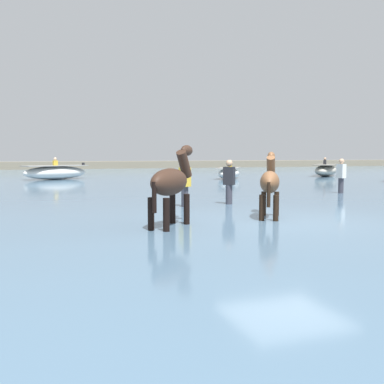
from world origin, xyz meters
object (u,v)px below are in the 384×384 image
object	(u,v)px
horse_trailing_bay	(270,184)
boat_far_offshore	(55,172)
person_onlooker_left	(341,178)
boat_mid_channel	(229,173)
boat_mid_outer	(326,170)
person_onlooker_right	(185,187)
person_wading_mid	(229,185)
horse_lead_dark_bay	(171,184)

from	to	relation	value
horse_trailing_bay	boat_far_offshore	xyz separation A→B (m)	(-4.04, 18.64, -0.38)
person_onlooker_left	boat_mid_channel	bearing A→B (deg)	89.41
boat_mid_outer	boat_far_offshore	distance (m)	17.96
horse_trailing_bay	boat_far_offshore	distance (m)	19.08
horse_trailing_bay	person_onlooker_right	xyz separation A→B (m)	(-1.19, 2.76, -0.23)
boat_mid_channel	person_wading_mid	bearing A→B (deg)	-114.11
boat_mid_channel	horse_trailing_bay	bearing A→B (deg)	-110.88
person_onlooker_left	person_onlooker_right	bearing A→B (deg)	-162.34
person_wading_mid	boat_mid_channel	bearing A→B (deg)	65.89
boat_mid_outer	person_onlooker_right	distance (m)	20.59
person_onlooker_left	boat_far_offshore	bearing A→B (deg)	126.19
boat_far_offshore	person_onlooker_right	size ratio (longest dim) A/B	2.53
boat_far_offshore	person_wading_mid	world-z (taller)	person_wading_mid
person_onlooker_left	person_wading_mid	size ratio (longest dim) A/B	1.00
person_onlooker_left	person_onlooker_right	distance (m)	7.47
horse_trailing_bay	person_wading_mid	world-z (taller)	horse_trailing_bay
boat_far_offshore	person_onlooker_left	distance (m)	16.88
boat_mid_outer	person_wading_mid	bearing A→B (deg)	-134.31
horse_trailing_bay	person_onlooker_left	distance (m)	7.77
boat_far_offshore	person_onlooker_left	size ratio (longest dim) A/B	2.53
horse_trailing_bay	boat_mid_channel	size ratio (longest dim) A/B	0.56
person_wading_mid	boat_mid_outer	bearing A→B (deg)	45.69
horse_trailing_bay	person_wading_mid	xyz separation A→B (m)	(0.28, 2.96, -0.23)
person_onlooker_right	person_wading_mid	world-z (taller)	same
boat_far_offshore	person_wading_mid	distance (m)	16.26
horse_trailing_bay	person_onlooker_left	bearing A→B (deg)	40.29
boat_mid_channel	person_wading_mid	world-z (taller)	person_wading_mid
horse_trailing_bay	boat_mid_outer	xyz separation A→B (m)	(13.83, 16.84, -0.40)
boat_mid_outer	person_onlooker_left	xyz separation A→B (m)	(-7.90, -11.82, 0.17)
horse_lead_dark_bay	horse_trailing_bay	xyz separation A→B (m)	(2.58, 0.49, -0.08)
horse_trailing_bay	boat_mid_channel	bearing A→B (deg)	69.12
horse_lead_dark_bay	person_onlooker_right	xyz separation A→B (m)	(1.38, 3.24, -0.31)
person_onlooker_right	person_wading_mid	xyz separation A→B (m)	(1.47, 0.21, 0.00)
boat_far_offshore	person_onlooker_right	distance (m)	16.14
person_onlooker_left	person_wading_mid	world-z (taller)	same
boat_mid_channel	person_onlooker_right	distance (m)	14.94
horse_lead_dark_bay	boat_mid_channel	world-z (taller)	horse_lead_dark_bay
horse_lead_dark_bay	person_onlooker_left	distance (m)	10.13
person_onlooker_right	horse_lead_dark_bay	bearing A→B (deg)	-113.11
boat_mid_outer	boat_mid_channel	distance (m)	7.86
person_onlooker_right	boat_mid_channel	bearing A→B (deg)	61.06
boat_mid_channel	boat_far_offshore	bearing A→B (deg)	164.38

